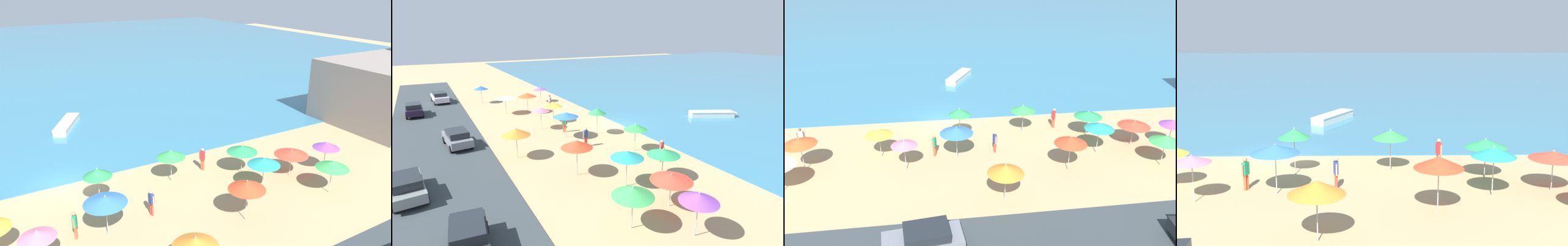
# 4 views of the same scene
# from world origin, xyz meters

# --- Properties ---
(ground_plane) EXTENTS (160.00, 160.00, 0.00)m
(ground_plane) POSITION_xyz_m (0.00, 0.00, 0.00)
(ground_plane) COLOR tan
(sea) EXTENTS (150.00, 110.00, 0.05)m
(sea) POSITION_xyz_m (0.00, 55.00, 0.03)
(sea) COLOR teal
(sea) RESTS_ON ground_plane
(beach_umbrella_1) EXTENTS (1.80, 1.80, 2.67)m
(beach_umbrella_1) POSITION_xyz_m (1.57, -3.81, 2.34)
(beach_umbrella_1) COLOR #B2B2B7
(beach_umbrella_1) RESTS_ON ground_plane
(beach_umbrella_4) EXTENTS (2.27, 2.27, 2.24)m
(beach_umbrella_4) POSITION_xyz_m (11.96, -4.70, 1.95)
(beach_umbrella_4) COLOR #B2B2B7
(beach_umbrella_4) RESTS_ON ground_plane
(beach_umbrella_6) EXTENTS (1.82, 1.82, 2.34)m
(beach_umbrella_6) POSITION_xyz_m (-2.61, -8.08, 2.09)
(beach_umbrella_6) COLOR #B2B2B7
(beach_umbrella_6) RESTS_ON ground_plane
(beach_umbrella_7) EXTENTS (2.26, 2.26, 2.52)m
(beach_umbrella_7) POSITION_xyz_m (3.60, -12.45, 2.18)
(beach_umbrella_7) COLOR #B2B2B7
(beach_umbrella_7) RESTS_ON ground_plane
(beach_umbrella_9) EXTENTS (2.44, 2.44, 2.55)m
(beach_umbrella_9) POSITION_xyz_m (1.08, -6.96, 2.27)
(beach_umbrella_9) COLOR #B2B2B7
(beach_umbrella_9) RESTS_ON ground_plane
(beach_umbrella_10) EXTENTS (2.02, 2.02, 2.44)m
(beach_umbrella_10) POSITION_xyz_m (6.91, -3.22, 2.12)
(beach_umbrella_10) COLOR #B2B2B7
(beach_umbrella_10) RESTS_ON ground_plane
(beach_umbrella_11) EXTENTS (2.19, 2.19, 2.53)m
(beach_umbrella_11) POSITION_xyz_m (11.66, -7.52, 2.23)
(beach_umbrella_11) COLOR #B2B2B7
(beach_umbrella_11) RESTS_ON ground_plane
(beach_umbrella_12) EXTENTS (2.23, 2.23, 2.66)m
(beach_umbrella_12) POSITION_xyz_m (8.67, -9.63, 2.33)
(beach_umbrella_12) COLOR #B2B2B7
(beach_umbrella_12) RESTS_ON ground_plane
(beach_umbrella_15) EXTENTS (2.45, 2.45, 2.10)m
(beach_umbrella_15) POSITION_xyz_m (14.87, -6.73, 1.84)
(beach_umbrella_15) COLOR #B2B2B7
(beach_umbrella_15) RESTS_ON ground_plane
(bather_1) EXTENTS (0.35, 0.53, 1.69)m
(bather_1) POSITION_xyz_m (-0.56, -6.37, 0.95)
(bather_1) COLOR #F05731
(bather_1) RESTS_ON ground_plane
(bather_2) EXTENTS (0.28, 0.56, 1.71)m
(bather_2) POSITION_xyz_m (4.00, -6.39, 0.96)
(bather_2) COLOR #D24232
(bather_2) RESTS_ON ground_plane
(bather_3) EXTENTS (0.35, 0.53, 1.77)m
(bather_3) POSITION_xyz_m (9.74, -2.81, 1.00)
(bather_3) COLOR #D35337
(bather_3) RESTS_ON ground_plane
(skiff_nearshore) EXTENTS (3.46, 5.34, 0.64)m
(skiff_nearshore) POSITION_xyz_m (2.80, 11.35, 0.37)
(skiff_nearshore) COLOR silver
(skiff_nearshore) RESTS_ON sea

